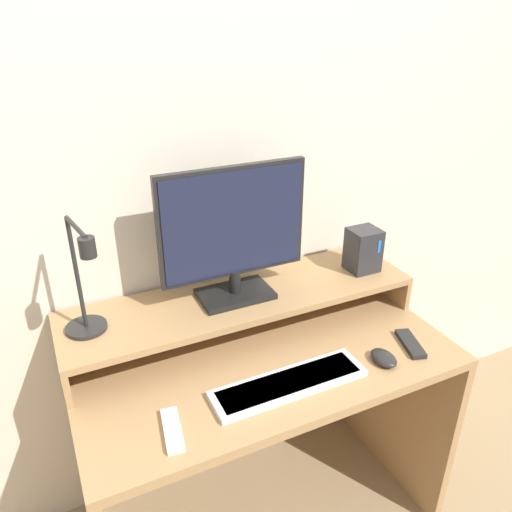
% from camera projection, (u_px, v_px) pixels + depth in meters
% --- Properties ---
extents(wall_back, '(6.00, 0.05, 2.50)m').
position_uv_depth(wall_back, '(216.00, 161.00, 1.58)').
color(wall_back, beige).
rests_on(wall_back, ground_plane).
extents(desk, '(1.14, 0.62, 0.74)m').
position_uv_depth(desk, '(263.00, 407.00, 1.62)').
color(desk, '#A87F51').
rests_on(desk, ground_plane).
extents(monitor_shelf, '(1.14, 0.30, 0.12)m').
position_uv_depth(monitor_shelf, '(242.00, 300.00, 1.61)').
color(monitor_shelf, '#A87F51').
rests_on(monitor_shelf, desk).
extents(monitor, '(0.46, 0.15, 0.43)m').
position_uv_depth(monitor, '(234.00, 232.00, 1.49)').
color(monitor, black).
rests_on(monitor, monitor_shelf).
extents(desk_lamp, '(0.12, 0.23, 0.35)m').
position_uv_depth(desk_lamp, '(85.00, 295.00, 1.33)').
color(desk_lamp, black).
rests_on(desk_lamp, monitor_shelf).
extents(router_dock, '(0.10, 0.10, 0.15)m').
position_uv_depth(router_dock, '(363.00, 250.00, 1.72)').
color(router_dock, '#28282D').
rests_on(router_dock, monitor_shelf).
extents(keyboard, '(0.45, 0.12, 0.02)m').
position_uv_depth(keyboard, '(288.00, 383.00, 1.39)').
color(keyboard, silver).
rests_on(keyboard, desk).
extents(mouse, '(0.06, 0.09, 0.03)m').
position_uv_depth(mouse, '(384.00, 358.00, 1.48)').
color(mouse, black).
rests_on(mouse, desk).
extents(remote_control, '(0.06, 0.15, 0.02)m').
position_uv_depth(remote_control, '(172.00, 430.00, 1.24)').
color(remote_control, white).
rests_on(remote_control, desk).
extents(remote_secondary, '(0.09, 0.15, 0.02)m').
position_uv_depth(remote_secondary, '(410.00, 344.00, 1.56)').
color(remote_secondary, black).
rests_on(remote_secondary, desk).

